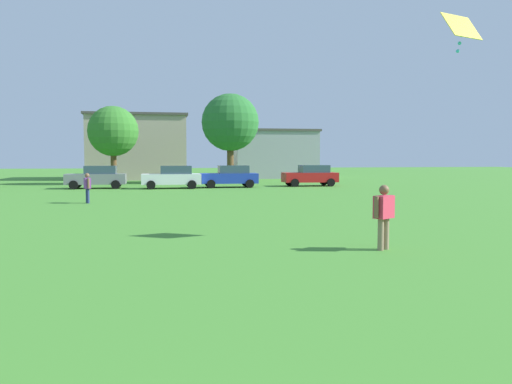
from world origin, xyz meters
TOP-DOWN VIEW (x-y plane):
  - ground_plane at (0.00, 30.00)m, footprint 160.00×160.00m
  - adult_bystander at (6.58, 11.70)m, footprint 0.67×0.54m
  - bystander_near_trees at (-2.47, 26.83)m, footprint 0.41×0.69m
  - kite at (9.49, 13.17)m, footprint 1.29×0.90m
  - parked_car_gray_0 at (-3.40, 39.48)m, footprint 4.30×2.02m
  - parked_car_white_1 at (2.06, 38.44)m, footprint 4.30×2.02m
  - parked_car_blue_2 at (6.43, 39.01)m, footprint 4.30×2.02m
  - parked_car_red_3 at (13.04, 39.67)m, footprint 4.30×2.02m
  - tree_center at (-2.70, 45.53)m, footprint 4.27×4.27m
  - tree_far_right at (7.39, 45.85)m, footprint 5.11×5.11m
  - house_left at (13.67, 56.57)m, footprint 9.31×6.54m
  - house_right at (-1.08, 56.57)m, footprint 10.21×9.18m

SIDE VIEW (x-z plane):
  - ground_plane at x=0.00m, z-range 0.00..0.00m
  - parked_car_gray_0 at x=-3.40m, z-range 0.02..1.70m
  - parked_car_white_1 at x=2.06m, z-range 0.02..1.70m
  - parked_car_blue_2 at x=6.43m, z-range 0.02..1.70m
  - parked_car_red_3 at x=13.04m, z-range 0.02..1.70m
  - bystander_near_trees at x=-2.47m, z-range 0.14..1.66m
  - adult_bystander at x=6.58m, z-range 0.15..1.78m
  - house_left at x=13.67m, z-range 0.01..5.33m
  - house_right at x=-1.08m, z-range 0.01..6.73m
  - tree_center at x=-2.70m, z-range 1.16..7.82m
  - tree_far_right at x=7.39m, z-range 1.39..9.35m
  - kite at x=9.49m, z-range 5.38..6.49m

